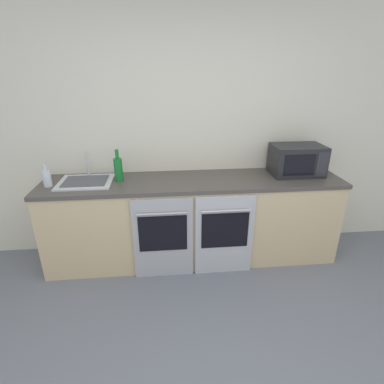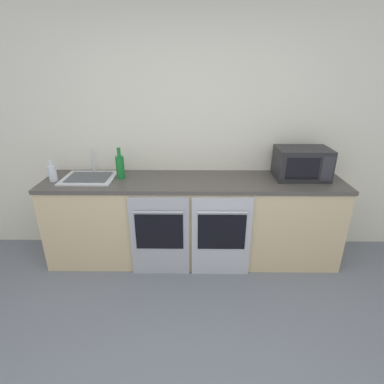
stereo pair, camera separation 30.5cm
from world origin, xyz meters
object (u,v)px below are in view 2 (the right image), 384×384
at_px(sink, 89,177).
at_px(bottle_green, 120,166).
at_px(microwave, 302,163).
at_px(oven_left, 160,236).
at_px(bottle_clear, 52,173).
at_px(oven_right, 221,237).

bearing_deg(sink, bottle_green, 3.15).
xyz_separation_m(microwave, bottle_green, (-1.82, -0.02, -0.03)).
bearing_deg(oven_left, bottle_clear, 165.80).
bearing_deg(oven_right, sink, 165.65).
bearing_deg(microwave, bottle_clear, -177.52).
distance_m(oven_left, bottle_clear, 1.23).
bearing_deg(oven_right, bottle_green, 160.45).
height_order(oven_left, bottle_clear, bottle_clear).
distance_m(bottle_green, bottle_clear, 0.66).
relative_size(oven_left, bottle_clear, 3.97).
distance_m(oven_right, sink, 1.45).
xyz_separation_m(oven_right, bottle_clear, (-1.66, 0.27, 0.55)).
height_order(oven_left, sink, sink).
xyz_separation_m(oven_left, bottle_clear, (-1.06, 0.27, 0.55)).
distance_m(microwave, bottle_clear, 2.47).
height_order(bottle_green, bottle_clear, bottle_green).
relative_size(oven_left, sink, 1.65).
relative_size(microwave, bottle_green, 1.64).
xyz_separation_m(oven_left, microwave, (1.41, 0.38, 0.63)).
bearing_deg(microwave, sink, -179.04).
relative_size(oven_right, bottle_green, 2.67).
distance_m(oven_right, bottle_clear, 1.77).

